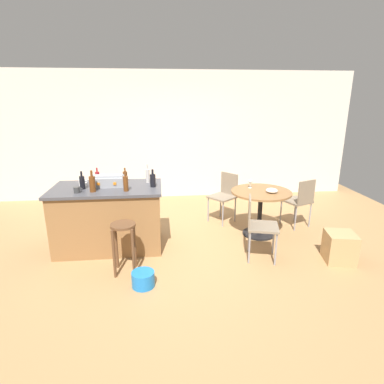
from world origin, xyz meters
The scene contains 22 objects.
ground_plane centered at (0.00, 0.00, 0.00)m, with size 8.80×8.80×0.00m, color #A37A4C.
back_wall centered at (0.00, 2.53, 1.35)m, with size 8.00×0.10×2.70m, color beige.
kitchen_island centered at (-0.99, 0.07, 0.46)m, with size 1.54×0.87×0.92m.
wooden_stool centered at (-0.70, -0.68, 0.47)m, with size 0.31×0.31×0.65m.
dining_table centered at (1.34, 0.25, 0.56)m, with size 0.93×0.93×0.73m.
folding_chair_near centered at (1.06, -0.50, 0.52)m, with size 0.49×0.49×0.87m.
folding_chair_far centered at (2.10, 0.49, 0.50)m, with size 0.52×0.52×0.85m.
folding_chair_left centered at (0.90, 0.91, 0.51)m, with size 0.56×0.56×0.86m.
toolbox centered at (-0.97, 0.12, 0.99)m, with size 0.45×0.26×0.16m.
bottle_0 centered at (-0.41, 0.26, 1.02)m, with size 0.06×0.06×0.28m.
bottle_1 centered at (-0.33, 0.02, 1.01)m, with size 0.08×0.08×0.25m.
bottle_2 centered at (-0.75, 0.39, 1.00)m, with size 0.07×0.07×0.21m.
bottle_3 centered at (-1.16, 0.36, 1.00)m, with size 0.06×0.06×0.22m.
bottle_4 centered at (-1.30, 0.02, 1.01)m, with size 0.07×0.07×0.25m.
bottle_5 centered at (-1.13, -0.14, 1.03)m, with size 0.08×0.08×0.29m.
bottle_6 centered at (-0.69, -0.15, 1.03)m, with size 0.07×0.07×0.28m.
cup_0 centered at (-1.35, 0.20, 0.96)m, with size 0.12×0.09×0.09m.
cup_1 centered at (-1.33, -0.17, 0.96)m, with size 0.12×0.08×0.08m.
wine_glass centered at (1.22, 0.45, 0.84)m, with size 0.07×0.07×0.14m.
serving_bowl centered at (1.47, 0.15, 0.77)m, with size 0.18×0.18×0.07m, color white.
cardboard_box centered at (2.15, -0.70, 0.20)m, with size 0.37×0.37×0.40m, color tan.
plastic_bucket centered at (-0.46, -1.03, 0.09)m, with size 0.27×0.27×0.18m, color blue.
Camera 1 is at (-0.23, -4.25, 2.10)m, focal length 29.02 mm.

